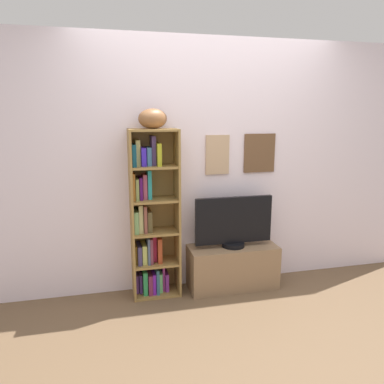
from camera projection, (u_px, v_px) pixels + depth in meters
The scene contains 6 objects.
ground at pixel (247, 347), 2.79m from camera, with size 5.20×5.20×0.04m, color brown.
back_wall at pixel (208, 166), 3.61m from camera, with size 4.80×0.08×2.40m.
bookshelf at pixel (151, 220), 3.44m from camera, with size 0.44×0.27×1.57m.
football at pixel (153, 119), 3.23m from camera, with size 0.29×0.18×0.18m, color brown.
tv_stand at pixel (233, 267), 3.67m from camera, with size 0.87×0.35×0.43m.
television at pixel (234, 222), 3.57m from camera, with size 0.76×0.22×0.50m.
Camera 1 is at (-0.98, -2.32, 1.71)m, focal length 34.62 mm.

